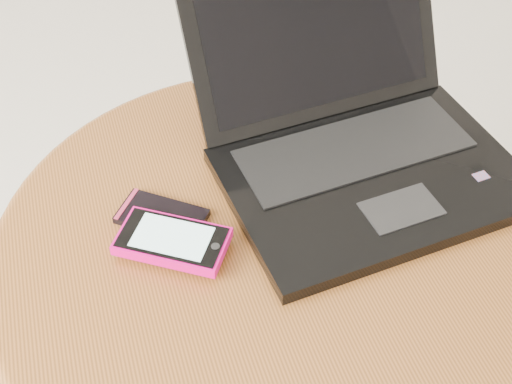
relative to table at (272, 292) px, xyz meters
name	(u,v)px	position (x,y,z in m)	size (l,w,h in m)	color
table	(272,292)	(0.00, 0.00, 0.00)	(0.67, 0.67, 0.53)	#52290F
laptop	(356,136)	(0.14, 0.09, 0.15)	(0.38, 0.38, 0.21)	black
phone_black	(162,216)	(-0.12, 0.06, 0.12)	(0.11, 0.10, 0.01)	black
phone_pink	(173,241)	(-0.12, 0.01, 0.13)	(0.14, 0.12, 0.01)	#E60575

